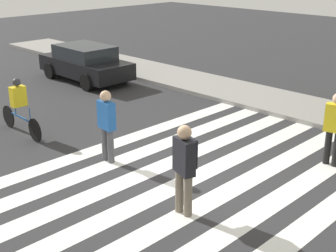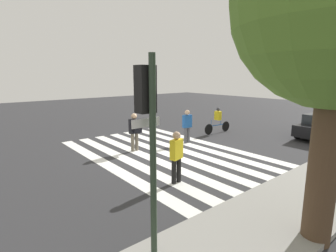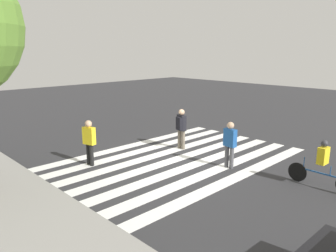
{
  "view_description": "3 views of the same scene",
  "coord_description": "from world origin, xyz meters",
  "px_view_note": "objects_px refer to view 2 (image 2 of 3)",
  "views": [
    {
      "loc": [
        6.25,
        -7.0,
        4.69
      ],
      "look_at": [
        -1.15,
        0.45,
        0.86
      ],
      "focal_mm": 50.0,
      "sensor_mm": 36.0,
      "label": 1
    },
    {
      "loc": [
        7.35,
        9.18,
        3.6
      ],
      "look_at": [
        -0.86,
        -0.78,
        1.05
      ],
      "focal_mm": 28.0,
      "sensor_mm": 36.0,
      "label": 2
    },
    {
      "loc": [
        -8.86,
        9.18,
        4.33
      ],
      "look_at": [
        0.23,
        0.3,
        1.39
      ],
      "focal_mm": 35.0,
      "sensor_mm": 36.0,
      "label": 3
    }
  ],
  "objects_px": {
    "pedestrian_adult_yellow_jacket": "(176,154)",
    "car_parked_dark_suv": "(324,126)",
    "cyclist_mid_street": "(218,119)",
    "traffic_light": "(148,121)",
    "pedestrian_child_with_backpack": "(187,124)",
    "pedestrian_adult_blue_shirt": "(135,129)"
  },
  "relations": [
    {
      "from": "traffic_light",
      "to": "pedestrian_adult_yellow_jacket",
      "type": "bearing_deg",
      "value": -139.2
    },
    {
      "from": "pedestrian_adult_blue_shirt",
      "to": "car_parked_dark_suv",
      "type": "distance_m",
      "value": 10.79
    },
    {
      "from": "pedestrian_adult_blue_shirt",
      "to": "car_parked_dark_suv",
      "type": "bearing_deg",
      "value": -8.36
    },
    {
      "from": "cyclist_mid_street",
      "to": "car_parked_dark_suv",
      "type": "distance_m",
      "value": 6.0
    },
    {
      "from": "car_parked_dark_suv",
      "to": "traffic_light",
      "type": "bearing_deg",
      "value": 8.73
    },
    {
      "from": "pedestrian_adult_blue_shirt",
      "to": "pedestrian_adult_yellow_jacket",
      "type": "relative_size",
      "value": 1.02
    },
    {
      "from": "traffic_light",
      "to": "pedestrian_child_with_backpack",
      "type": "bearing_deg",
      "value": -138.16
    },
    {
      "from": "pedestrian_adult_yellow_jacket",
      "to": "pedestrian_adult_blue_shirt",
      "type": "bearing_deg",
      "value": 60.98
    },
    {
      "from": "cyclist_mid_street",
      "to": "car_parked_dark_suv",
      "type": "bearing_deg",
      "value": 129.05
    },
    {
      "from": "traffic_light",
      "to": "cyclist_mid_street",
      "type": "height_order",
      "value": "traffic_light"
    },
    {
      "from": "traffic_light",
      "to": "pedestrian_child_with_backpack",
      "type": "relative_size",
      "value": 2.24
    },
    {
      "from": "pedestrian_adult_yellow_jacket",
      "to": "car_parked_dark_suv",
      "type": "relative_size",
      "value": 0.43
    },
    {
      "from": "traffic_light",
      "to": "pedestrian_adult_blue_shirt",
      "type": "bearing_deg",
      "value": -120.37
    },
    {
      "from": "cyclist_mid_street",
      "to": "traffic_light",
      "type": "bearing_deg",
      "value": 35.77
    },
    {
      "from": "cyclist_mid_street",
      "to": "pedestrian_adult_blue_shirt",
      "type": "bearing_deg",
      "value": 2.92
    },
    {
      "from": "traffic_light",
      "to": "cyclist_mid_street",
      "type": "relative_size",
      "value": 1.79
    },
    {
      "from": "pedestrian_adult_blue_shirt",
      "to": "pedestrian_child_with_backpack",
      "type": "bearing_deg",
      "value": 8.5
    },
    {
      "from": "pedestrian_child_with_backpack",
      "to": "car_parked_dark_suv",
      "type": "distance_m",
      "value": 7.99
    },
    {
      "from": "pedestrian_child_with_backpack",
      "to": "pedestrian_adult_yellow_jacket",
      "type": "relative_size",
      "value": 1.0
    },
    {
      "from": "pedestrian_adult_blue_shirt",
      "to": "cyclist_mid_street",
      "type": "xyz_separation_m",
      "value": [
        -6.1,
        -0.09,
        -0.2
      ]
    },
    {
      "from": "pedestrian_child_with_backpack",
      "to": "car_parked_dark_suv",
      "type": "bearing_deg",
      "value": -25.67
    },
    {
      "from": "pedestrian_child_with_backpack",
      "to": "pedestrian_adult_blue_shirt",
      "type": "bearing_deg",
      "value": 177.41
    }
  ]
}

